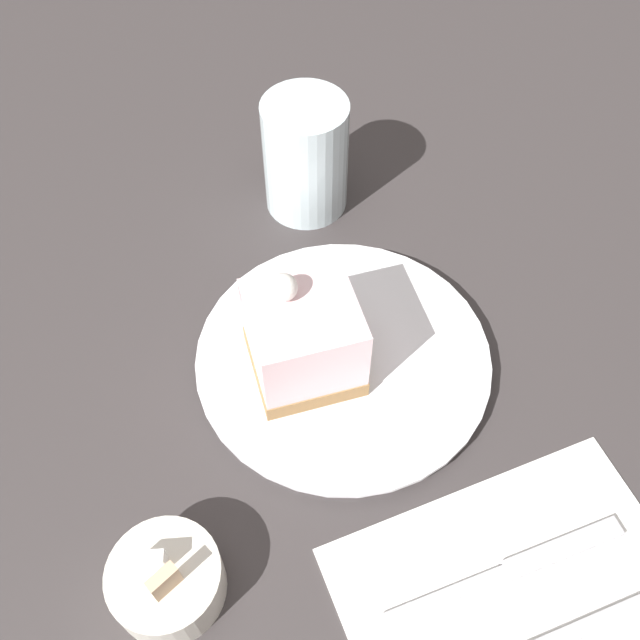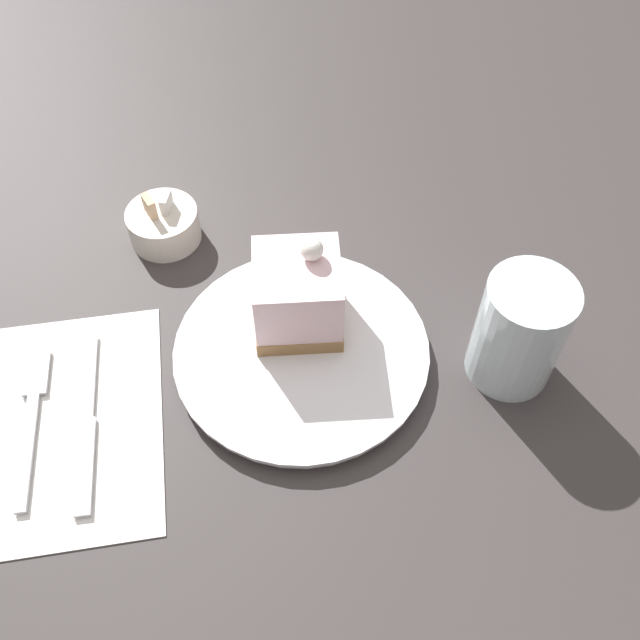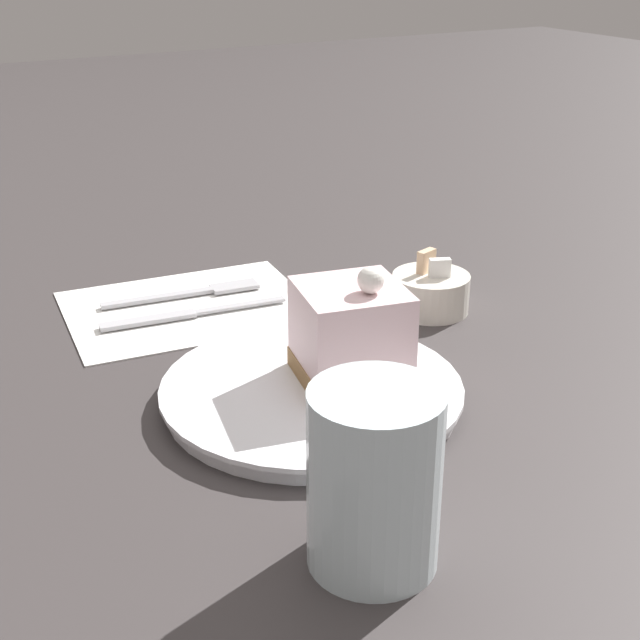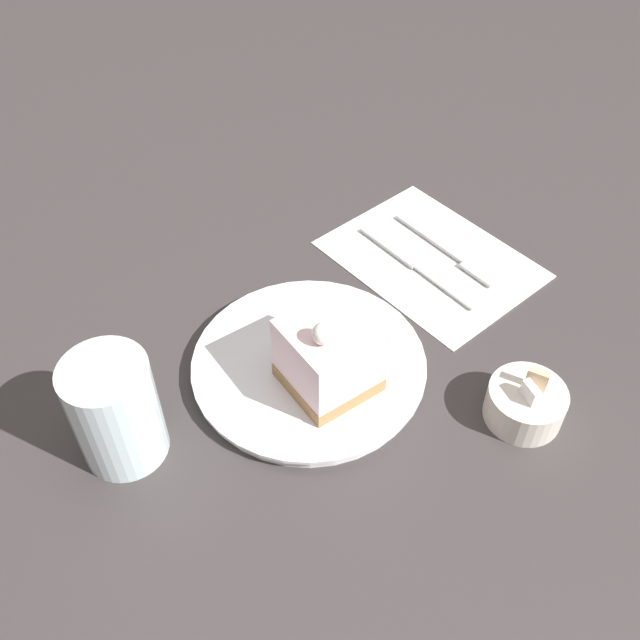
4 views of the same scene
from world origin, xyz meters
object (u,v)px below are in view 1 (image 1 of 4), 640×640
(knife, at_px, (528,563))
(drinking_glass, at_px, (306,157))
(cake_slice, at_px, (303,338))
(plate, at_px, (343,359))
(sugar_bowl, at_px, (167,581))

(knife, bearing_deg, drinking_glass, 3.25)
(knife, bearing_deg, cake_slice, 24.89)
(knife, distance_m, drinking_glass, 0.39)
(plate, relative_size, drinking_glass, 2.11)
(plate, bearing_deg, drinking_glass, -17.62)
(sugar_bowl, bearing_deg, drinking_glass, -40.52)
(plate, xyz_separation_m, sugar_bowl, (-0.10, 0.19, 0.01))
(cake_slice, relative_size, sugar_bowl, 1.30)
(plate, distance_m, cake_slice, 0.06)
(plate, xyz_separation_m, cake_slice, (0.01, 0.03, 0.05))
(drinking_glass, bearing_deg, sugar_bowl, 139.48)
(cake_slice, relative_size, knife, 0.54)
(cake_slice, distance_m, knife, 0.22)
(cake_slice, distance_m, sugar_bowl, 0.19)
(cake_slice, distance_m, drinking_glass, 0.20)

